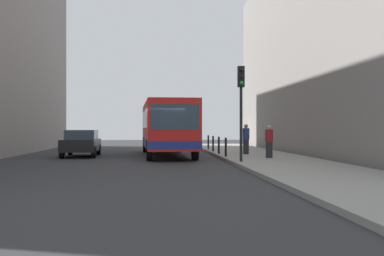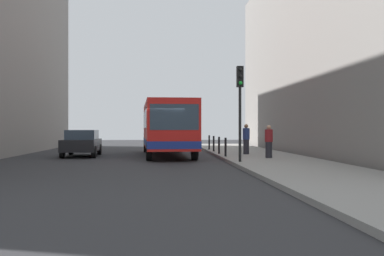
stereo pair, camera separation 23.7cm
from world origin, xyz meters
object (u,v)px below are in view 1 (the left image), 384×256
Objects in this scene: car_beside_bus at (82,142)px; bollard_mid at (219,145)px; bus at (166,126)px; traffic_light at (241,95)px; bollard_far at (213,144)px; bollard_farthest at (208,142)px; pedestrian_near_signal at (269,142)px; pedestrian_mid_sidewalk at (246,139)px; bollard_near at (226,147)px.

bollard_mid is at bearing 174.81° from car_beside_bus.
traffic_light reaches higher than bus.
bollard_far and bollard_farthest have the same top height.
car_beside_bus is at bearing -74.00° from pedestrian_near_signal.
bollard_mid is 0.60× the size of pedestrian_near_signal.
car_beside_bus is 9.18m from pedestrian_mid_sidewalk.
car_beside_bus is at bearing 158.14° from bollard_near.
bollard_mid is 0.57× the size of pedestrian_mid_sidewalk.
bollard_near is (2.92, -3.53, -1.10)m from bus.
pedestrian_near_signal is 0.96× the size of pedestrian_mid_sidewalk.
car_beside_bus reaches higher than bollard_mid.
bollard_mid is (2.92, -0.94, -1.10)m from bus.
car_beside_bus is 10.55m from traffic_light.
traffic_light is at bearing 141.87° from pedestrian_mid_sidewalk.
bus is 11.71× the size of bollard_mid.
pedestrian_near_signal is (1.92, -9.08, 0.31)m from bollard_farthest.
bollard_farthest is 9.29m from pedestrian_near_signal.
bollard_farthest is at bearing -150.10° from car_beside_bus.
bus is 4.68m from pedestrian_mid_sidewalk.
bus is 4.88m from car_beside_bus.
bus reaches higher than bollard_far.
bollard_near is (-0.10, 3.69, -2.38)m from traffic_light.
bollard_farthest is (0.00, 2.59, 0.00)m from bollard_far.
bus is 7.01× the size of pedestrian_near_signal.
bus is 11.71× the size of bollard_far.
bollard_near is at bearing -83.60° from pedestrian_near_signal.
bollard_mid and bollard_farthest have the same top height.
pedestrian_mid_sidewalk reaches higher than bollard_near.
pedestrian_near_signal is (4.84, -4.83, -0.79)m from bus.
pedestrian_near_signal is (1.92, -3.89, 0.31)m from bollard_mid.
bollard_mid is at bearing 90.00° from bollard_near.
pedestrian_near_signal is (9.60, -4.38, 0.15)m from car_beside_bus.
traffic_light is (3.02, -7.22, 1.28)m from bus.
bollard_mid is 1.60m from pedestrian_mid_sidewalk.
bollard_far is at bearing 90.00° from bollard_near.
bollard_farthest is at bearing -127.54° from pedestrian_near_signal.
pedestrian_near_signal is at bearing 153.91° from car_beside_bus.
pedestrian_mid_sidewalk reaches higher than bollard_farthest.
traffic_light is 3.65m from pedestrian_near_signal.
bollard_farthest is (-0.10, 11.47, -2.38)m from traffic_light.
pedestrian_mid_sidewalk is (1.43, -3.22, 0.35)m from bollard_far.
car_beside_bus is 7.97m from bollard_far.
car_beside_bus reaches higher than bollard_far.
bus is 3.53m from bollard_far.
bollard_near is 2.59m from bollard_mid.
bollard_farthest is (0.00, 5.19, 0.00)m from bollard_mid.
bollard_farthest is 6.00m from pedestrian_mid_sidewalk.
car_beside_bus is 7.70m from bollard_mid.
traffic_light is at bearing 3.27° from pedestrian_near_signal.
bollard_far is at bearing 90.65° from traffic_light.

